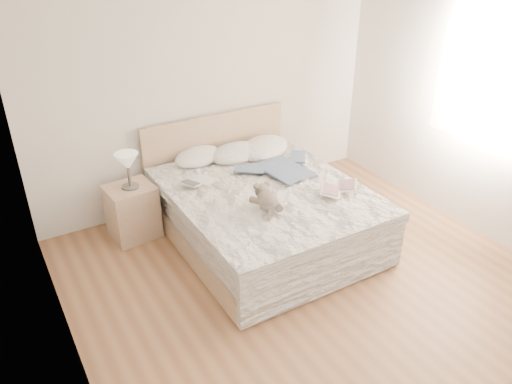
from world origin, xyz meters
TOP-DOWN VIEW (x-y plane):
  - floor at (0.00, 0.00)m, footprint 4.00×4.50m
  - wall_back at (0.00, 2.25)m, footprint 4.00×0.02m
  - wall_left at (-2.00, 0.00)m, footprint 0.02×4.50m
  - window at (1.99, 0.30)m, footprint 0.02×1.30m
  - bed at (0.00, 1.19)m, footprint 1.72×2.14m
  - nightstand at (-1.11, 1.86)m, footprint 0.48×0.44m
  - table_lamp at (-1.10, 1.85)m, footprint 0.27×0.27m
  - pillow_left at (-0.29, 2.02)m, footprint 0.66×0.56m
  - pillow_middle at (0.10, 1.90)m, footprint 0.70×0.57m
  - pillow_right at (0.43, 1.85)m, footprint 0.82×0.74m
  - blouse at (0.34, 1.31)m, footprint 0.68×0.71m
  - photo_book at (-0.54, 1.49)m, footprint 0.35×0.32m
  - childrens_book at (0.56, 0.70)m, footprint 0.47×0.46m
  - teddy_bear at (-0.22, 0.72)m, footprint 0.26×0.35m

SIDE VIEW (x-z plane):
  - floor at x=0.00m, z-range 0.00..0.00m
  - nightstand at x=-1.11m, z-range 0.00..0.56m
  - bed at x=0.00m, z-range -0.19..0.81m
  - blouse at x=0.34m, z-range 0.62..0.64m
  - photo_book at x=-0.54m, z-range 0.62..0.64m
  - childrens_book at x=0.56m, z-range 0.62..0.64m
  - pillow_left at x=-0.29m, z-range 0.56..0.72m
  - pillow_middle at x=0.10m, z-range 0.55..0.73m
  - pillow_right at x=0.43m, z-range 0.54..0.74m
  - teddy_bear at x=-0.22m, z-range 0.56..0.74m
  - table_lamp at x=-1.10m, z-range 0.64..1.00m
  - wall_back at x=0.00m, z-range 0.00..2.70m
  - wall_left at x=-2.00m, z-range 0.00..2.70m
  - window at x=1.99m, z-range 0.90..2.00m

